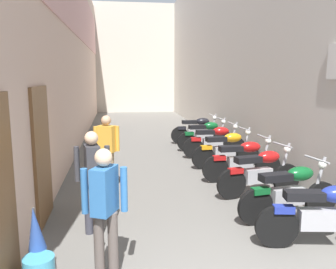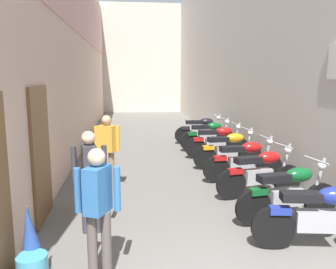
# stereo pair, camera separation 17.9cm
# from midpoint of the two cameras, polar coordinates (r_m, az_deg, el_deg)

# --- Properties ---
(ground_plane) EXTENTS (36.35, 36.35, 0.00)m
(ground_plane) POSITION_cam_midpoint_polar(r_m,az_deg,el_deg) (10.88, -2.02, -3.00)
(ground_plane) COLOR #66635E
(building_left) EXTENTS (0.45, 20.35, 6.47)m
(building_left) POSITION_cam_midpoint_polar(r_m,az_deg,el_deg) (12.63, -15.60, 13.33)
(building_left) COLOR beige
(building_left) RESTS_ON ground
(building_right) EXTENTS (0.45, 20.35, 6.81)m
(building_right) POSITION_cam_midpoint_polar(r_m,az_deg,el_deg) (13.16, 8.90, 13.99)
(building_right) COLOR beige
(building_right) RESTS_ON ground
(building_far_end) EXTENTS (7.95, 2.00, 6.79)m
(building_far_end) POSITION_cam_midpoint_polar(r_m,az_deg,el_deg) (23.78, -5.64, 12.03)
(building_far_end) COLOR beige
(building_far_end) RESTS_ON ground
(motorcycle_nearest) EXTENTS (1.84, 0.58, 1.04)m
(motorcycle_nearest) POSITION_cam_midpoint_polar(r_m,az_deg,el_deg) (5.35, 23.06, -11.70)
(motorcycle_nearest) COLOR black
(motorcycle_nearest) RESTS_ON ground
(motorcycle_second) EXTENTS (1.84, 0.58, 1.04)m
(motorcycle_second) POSITION_cam_midpoint_polar(r_m,az_deg,el_deg) (6.13, 18.38, -8.68)
(motorcycle_second) COLOR black
(motorcycle_second) RESTS_ON ground
(motorcycle_third) EXTENTS (1.84, 0.58, 1.04)m
(motorcycle_third) POSITION_cam_midpoint_polar(r_m,az_deg,el_deg) (7.19, 14.05, -5.79)
(motorcycle_third) COLOR black
(motorcycle_third) RESTS_ON ground
(motorcycle_fourth) EXTENTS (1.85, 0.58, 1.04)m
(motorcycle_fourth) POSITION_cam_midpoint_polar(r_m,az_deg,el_deg) (8.09, 11.37, -3.97)
(motorcycle_fourth) COLOR black
(motorcycle_fourth) RESTS_ON ground
(motorcycle_fifth) EXTENTS (1.85, 0.58, 1.04)m
(motorcycle_fifth) POSITION_cam_midpoint_polar(r_m,az_deg,el_deg) (9.20, 8.89, -2.26)
(motorcycle_fifth) COLOR black
(motorcycle_fifth) RESTS_ON ground
(motorcycle_sixth) EXTENTS (1.85, 0.58, 1.04)m
(motorcycle_sixth) POSITION_cam_midpoint_polar(r_m,az_deg,el_deg) (10.23, 7.09, -1.02)
(motorcycle_sixth) COLOR black
(motorcycle_sixth) RESTS_ON ground
(motorcycle_seventh) EXTENTS (1.85, 0.58, 1.04)m
(motorcycle_seventh) POSITION_cam_midpoint_polar(r_m,az_deg,el_deg) (11.23, 5.67, -0.04)
(motorcycle_seventh) COLOR black
(motorcycle_seventh) RESTS_ON ground
(motorcycle_eighth) EXTENTS (1.85, 0.58, 1.04)m
(motorcycle_eighth) POSITION_cam_midpoint_polar(r_m,az_deg,el_deg) (12.32, 4.40, 0.84)
(motorcycle_eighth) COLOR black
(motorcycle_eighth) RESTS_ON ground
(pedestrian_by_doorway) EXTENTS (0.52, 0.39, 1.57)m
(pedestrian_by_doorway) POSITION_cam_midpoint_polar(r_m,az_deg,el_deg) (4.16, -11.42, -11.10)
(pedestrian_by_doorway) COLOR #564C47
(pedestrian_by_doorway) RESTS_ON ground
(pedestrian_mid_alley) EXTENTS (0.52, 0.37, 1.57)m
(pedestrian_mid_alley) POSITION_cam_midpoint_polar(r_m,az_deg,el_deg) (5.37, -13.04, -6.39)
(pedestrian_mid_alley) COLOR #383842
(pedestrian_mid_alley) RESTS_ON ground
(pedestrian_further_down) EXTENTS (0.52, 0.33, 1.57)m
(pedestrian_further_down) POSITION_cam_midpoint_polar(r_m,az_deg,el_deg) (7.33, -10.56, -2.03)
(pedestrian_further_down) COLOR #8C7251
(pedestrian_further_down) RESTS_ON ground
(umbrella_leaning) EXTENTS (0.20, 0.35, 0.97)m
(umbrella_leaning) POSITION_cam_midpoint_polar(r_m,az_deg,el_deg) (4.35, -21.83, -14.06)
(umbrella_leaning) COLOR #4C4C4C
(umbrella_leaning) RESTS_ON ground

